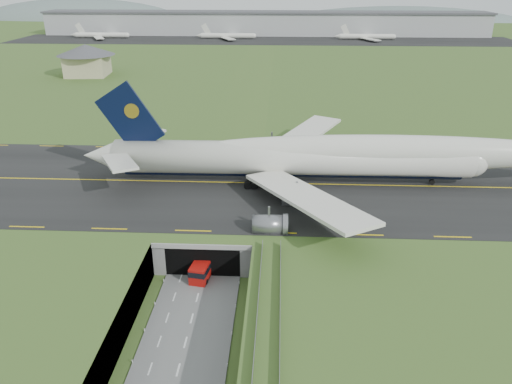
{
  "coord_description": "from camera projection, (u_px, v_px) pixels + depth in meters",
  "views": [
    {
      "loc": [
        11.95,
        -59.84,
        44.9
      ],
      "look_at": [
        7.95,
        20.0,
        9.86
      ],
      "focal_mm": 35.0,
      "sensor_mm": 36.0,
      "label": 1
    }
  ],
  "objects": [
    {
      "name": "ground",
      "position": [
        195.0,
        307.0,
        73.31
      ],
      "size": [
        900.0,
        900.0,
        0.0
      ],
      "primitive_type": "plane",
      "color": "#3E5E25",
      "rests_on": "ground"
    },
    {
      "name": "airfield_deck",
      "position": [
        194.0,
        290.0,
        72.11
      ],
      "size": [
        800.0,
        800.0,
        6.0
      ],
      "primitive_type": "cube",
      "color": "gray",
      "rests_on": "ground"
    },
    {
      "name": "trench_road",
      "position": [
        186.0,
        340.0,
        66.41
      ],
      "size": [
        12.0,
        75.0,
        0.2
      ],
      "primitive_type": "cube",
      "color": "slate",
      "rests_on": "ground"
    },
    {
      "name": "taxiway",
      "position": [
        220.0,
        183.0,
        101.05
      ],
      "size": [
        800.0,
        44.0,
        0.18
      ],
      "primitive_type": "cube",
      "color": "black",
      "rests_on": "airfield_deck"
    },
    {
      "name": "tunnel_portal",
      "position": [
        210.0,
        233.0,
        87.26
      ],
      "size": [
        17.0,
        22.3,
        6.0
      ],
      "color": "gray",
      "rests_on": "ground"
    },
    {
      "name": "guideway",
      "position": [
        266.0,
        378.0,
        53.19
      ],
      "size": [
        3.0,
        53.0,
        7.05
      ],
      "color": "#A8A8A3",
      "rests_on": "ground"
    },
    {
      "name": "jumbo_jet",
      "position": [
        328.0,
        157.0,
        98.49
      ],
      "size": [
        100.46,
        63.63,
        21.05
      ],
      "rotation": [
        0.0,
        0.0,
        0.01
      ],
      "color": "silver",
      "rests_on": "ground"
    },
    {
      "name": "shuttle_tram",
      "position": [
        203.0,
        267.0,
        80.23
      ],
      "size": [
        3.82,
        7.44,
        2.91
      ],
      "rotation": [
        0.0,
        0.0,
        -0.17
      ],
      "color": "#A90F0B",
      "rests_on": "ground"
    },
    {
      "name": "service_building",
      "position": [
        86.0,
        57.0,
        204.46
      ],
      "size": [
        25.11,
        25.11,
        12.66
      ],
      "rotation": [
        0.0,
        0.0,
        0.09
      ],
      "color": "#BEB589",
      "rests_on": "ground"
    },
    {
      "name": "cargo_terminal",
      "position": [
        264.0,
        23.0,
        341.6
      ],
      "size": [
        320.0,
        67.0,
        15.6
      ],
      "color": "#B2B2B2",
      "rests_on": "ground"
    },
    {
      "name": "distant_hills",
      "position": [
        338.0,
        31.0,
        465.3
      ],
      "size": [
        700.0,
        91.0,
        60.0
      ],
      "color": "slate",
      "rests_on": "ground"
    }
  ]
}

